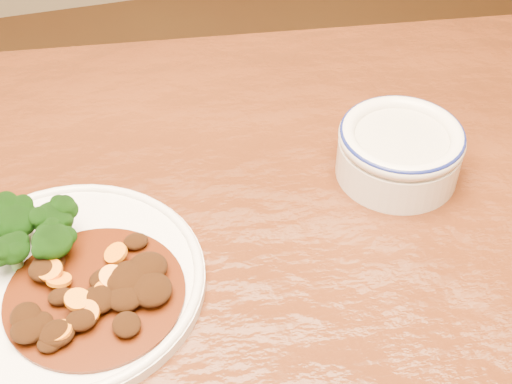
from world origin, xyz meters
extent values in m
cube|color=#50230E|center=(0.00, 0.00, 0.73)|extent=(1.61, 1.10, 0.04)
cylinder|color=white|center=(-0.14, 0.02, 0.76)|extent=(0.27, 0.27, 0.01)
torus|color=white|center=(-0.14, 0.02, 0.76)|extent=(0.27, 0.27, 0.01)
cylinder|color=#679D51|center=(-0.18, 0.09, 0.77)|extent=(0.01, 0.01, 0.02)
ellipsoid|color=black|center=(-0.18, 0.09, 0.79)|extent=(0.04, 0.04, 0.03)
cylinder|color=#679D51|center=(-0.14, 0.08, 0.77)|extent=(0.01, 0.01, 0.02)
ellipsoid|color=black|center=(-0.14, 0.08, 0.79)|extent=(0.04, 0.04, 0.03)
cylinder|color=#679D51|center=(-0.18, 0.05, 0.77)|extent=(0.01, 0.01, 0.02)
ellipsoid|color=black|center=(-0.18, 0.05, 0.79)|extent=(0.03, 0.03, 0.03)
cylinder|color=#679D51|center=(-0.14, 0.05, 0.77)|extent=(0.01, 0.01, 0.02)
ellipsoid|color=black|center=(-0.14, 0.05, 0.79)|extent=(0.04, 0.04, 0.03)
cylinder|color=#679D51|center=(-0.17, 0.09, 0.77)|extent=(0.01, 0.01, 0.02)
ellipsoid|color=black|center=(-0.17, 0.09, 0.79)|extent=(0.04, 0.04, 0.03)
cylinder|color=#461D07|center=(-0.11, 0.00, 0.76)|extent=(0.17, 0.17, 0.00)
ellipsoid|color=black|center=(-0.11, -0.02, 0.77)|extent=(0.03, 0.03, 0.02)
ellipsoid|color=black|center=(-0.16, -0.05, 0.77)|extent=(0.02, 0.02, 0.01)
ellipsoid|color=black|center=(-0.15, -0.05, 0.77)|extent=(0.03, 0.03, 0.02)
ellipsoid|color=black|center=(-0.07, 0.00, 0.77)|extent=(0.03, 0.02, 0.01)
ellipsoid|color=black|center=(-0.06, 0.05, 0.77)|extent=(0.02, 0.02, 0.01)
ellipsoid|color=black|center=(-0.10, 0.01, 0.77)|extent=(0.03, 0.03, 0.02)
ellipsoid|color=black|center=(-0.15, 0.04, 0.77)|extent=(0.03, 0.03, 0.02)
ellipsoid|color=black|center=(-0.10, -0.02, 0.77)|extent=(0.02, 0.02, 0.01)
ellipsoid|color=black|center=(-0.06, -0.02, 0.78)|extent=(0.04, 0.04, 0.02)
ellipsoid|color=black|center=(-0.17, -0.04, 0.78)|extent=(0.03, 0.03, 0.02)
ellipsoid|color=black|center=(-0.17, -0.02, 0.78)|extent=(0.03, 0.03, 0.01)
ellipsoid|color=black|center=(-0.13, -0.04, 0.78)|extent=(0.03, 0.02, 0.01)
ellipsoid|color=black|center=(-0.16, -0.03, 0.77)|extent=(0.02, 0.02, 0.01)
ellipsoid|color=black|center=(-0.08, -0.02, 0.77)|extent=(0.03, 0.03, 0.02)
ellipsoid|color=black|center=(-0.14, 0.00, 0.77)|extent=(0.02, 0.02, 0.01)
ellipsoid|color=black|center=(-0.15, 0.03, 0.78)|extent=(0.03, 0.03, 0.02)
ellipsoid|color=black|center=(-0.09, -0.05, 0.77)|extent=(0.03, 0.03, 0.01)
ellipsoid|color=black|center=(-0.08, 0.00, 0.78)|extent=(0.04, 0.04, 0.02)
ellipsoid|color=black|center=(-0.06, 0.01, 0.78)|extent=(0.04, 0.04, 0.02)
ellipsoid|color=black|center=(-0.08, -0.01, 0.78)|extent=(0.04, 0.03, 0.02)
cylinder|color=orange|center=(-0.09, 0.00, 0.78)|extent=(0.03, 0.03, 0.01)
cylinder|color=orange|center=(-0.09, 0.03, 0.77)|extent=(0.03, 0.03, 0.02)
cylinder|color=orange|center=(-0.14, 0.01, 0.78)|extent=(0.03, 0.03, 0.01)
cylinder|color=orange|center=(-0.15, 0.02, 0.78)|extent=(0.03, 0.03, 0.01)
cylinder|color=orange|center=(-0.15, -0.05, 0.78)|extent=(0.03, 0.03, 0.01)
cylinder|color=orange|center=(-0.10, -0.01, 0.78)|extent=(0.03, 0.03, 0.01)
cylinder|color=orange|center=(-0.13, -0.02, 0.78)|extent=(0.03, 0.03, 0.01)
cylinder|color=orange|center=(-0.12, -0.03, 0.78)|extent=(0.03, 0.03, 0.01)
cylinder|color=white|center=(0.24, 0.09, 0.77)|extent=(0.14, 0.14, 0.04)
cylinder|color=beige|center=(0.24, 0.09, 0.80)|extent=(0.11, 0.11, 0.01)
torus|color=white|center=(0.24, 0.09, 0.80)|extent=(0.14, 0.14, 0.02)
torus|color=navy|center=(0.24, 0.09, 0.81)|extent=(0.14, 0.14, 0.01)
camera|label=1|loc=(-0.08, -0.45, 1.29)|focal=50.00mm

